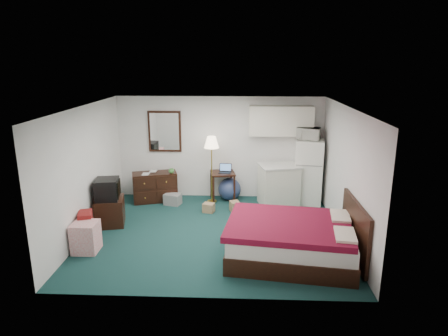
{
  "coord_description": "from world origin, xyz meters",
  "views": [
    {
      "loc": [
        0.51,
        -7.33,
        3.34
      ],
      "look_at": [
        0.17,
        0.47,
        1.22
      ],
      "focal_mm": 32.0,
      "sensor_mm": 36.0,
      "label": 1
    }
  ],
  "objects_px": {
    "bed": "(291,241)",
    "suitcase": "(86,228)",
    "dresser": "(155,187)",
    "tv_stand": "(110,211)",
    "fridge": "(309,172)",
    "desk": "(223,186)",
    "kitchen_counter": "(279,185)",
    "floor_lamp": "(212,170)"
  },
  "relations": [
    {
      "from": "floor_lamp",
      "to": "desk",
      "type": "distance_m",
      "value": 0.53
    },
    {
      "from": "dresser",
      "to": "bed",
      "type": "bearing_deg",
      "value": -60.43
    },
    {
      "from": "kitchen_counter",
      "to": "tv_stand",
      "type": "distance_m",
      "value": 3.87
    },
    {
      "from": "kitchen_counter",
      "to": "bed",
      "type": "xyz_separation_m",
      "value": [
        -0.02,
        -2.7,
        -0.14
      ]
    },
    {
      "from": "dresser",
      "to": "suitcase",
      "type": "xyz_separation_m",
      "value": [
        -0.79,
        -2.38,
        -0.05
      ]
    },
    {
      "from": "tv_stand",
      "to": "suitcase",
      "type": "height_order",
      "value": "suitcase"
    },
    {
      "from": "bed",
      "to": "tv_stand",
      "type": "distance_m",
      "value": 3.84
    },
    {
      "from": "fridge",
      "to": "tv_stand",
      "type": "distance_m",
      "value": 4.62
    },
    {
      "from": "desk",
      "to": "bed",
      "type": "height_order",
      "value": "desk"
    },
    {
      "from": "tv_stand",
      "to": "dresser",
      "type": "bearing_deg",
      "value": 53.85
    },
    {
      "from": "desk",
      "to": "bed",
      "type": "distance_m",
      "value": 3.21
    },
    {
      "from": "kitchen_counter",
      "to": "fridge",
      "type": "relative_size",
      "value": 0.61
    },
    {
      "from": "bed",
      "to": "suitcase",
      "type": "relative_size",
      "value": 3.35
    },
    {
      "from": "dresser",
      "to": "suitcase",
      "type": "relative_size",
      "value": 1.68
    },
    {
      "from": "floor_lamp",
      "to": "fridge",
      "type": "relative_size",
      "value": 1.05
    },
    {
      "from": "fridge",
      "to": "bed",
      "type": "xyz_separation_m",
      "value": [
        -0.74,
        -2.88,
        -0.44
      ]
    },
    {
      "from": "kitchen_counter",
      "to": "tv_stand",
      "type": "height_order",
      "value": "kitchen_counter"
    },
    {
      "from": "kitchen_counter",
      "to": "dresser",
      "type": "bearing_deg",
      "value": 164.34
    },
    {
      "from": "fridge",
      "to": "kitchen_counter",
      "type": "bearing_deg",
      "value": -156.32
    },
    {
      "from": "kitchen_counter",
      "to": "fridge",
      "type": "xyz_separation_m",
      "value": [
        0.72,
        0.18,
        0.3
      ]
    },
    {
      "from": "floor_lamp",
      "to": "tv_stand",
      "type": "distance_m",
      "value": 2.56
    },
    {
      "from": "kitchen_counter",
      "to": "fridge",
      "type": "height_order",
      "value": "fridge"
    },
    {
      "from": "desk",
      "to": "tv_stand",
      "type": "relative_size",
      "value": 1.15
    },
    {
      "from": "dresser",
      "to": "bed",
      "type": "height_order",
      "value": "dresser"
    },
    {
      "from": "floor_lamp",
      "to": "fridge",
      "type": "xyz_separation_m",
      "value": [
        2.31,
        0.06,
        -0.04
      ]
    },
    {
      "from": "bed",
      "to": "suitcase",
      "type": "height_order",
      "value": "bed"
    },
    {
      "from": "bed",
      "to": "tv_stand",
      "type": "height_order",
      "value": "bed"
    },
    {
      "from": "dresser",
      "to": "suitcase",
      "type": "distance_m",
      "value": 2.51
    },
    {
      "from": "bed",
      "to": "tv_stand",
      "type": "xyz_separation_m",
      "value": [
        -3.6,
        1.34,
        -0.05
      ]
    },
    {
      "from": "dresser",
      "to": "desk",
      "type": "distance_m",
      "value": 1.65
    },
    {
      "from": "desk",
      "to": "fridge",
      "type": "xyz_separation_m",
      "value": [
        2.05,
        -0.05,
        0.41
      ]
    },
    {
      "from": "desk",
      "to": "suitcase",
      "type": "relative_size",
      "value": 1.15
    },
    {
      "from": "fridge",
      "to": "bed",
      "type": "distance_m",
      "value": 3.0
    },
    {
      "from": "dresser",
      "to": "bed",
      "type": "distance_m",
      "value": 4.08
    },
    {
      "from": "desk",
      "to": "tv_stand",
      "type": "bearing_deg",
      "value": -155.33
    },
    {
      "from": "kitchen_counter",
      "to": "suitcase",
      "type": "distance_m",
      "value": 4.4
    },
    {
      "from": "dresser",
      "to": "floor_lamp",
      "type": "xyz_separation_m",
      "value": [
        1.39,
        -0.0,
        0.45
      ]
    },
    {
      "from": "floor_lamp",
      "to": "tv_stand",
      "type": "xyz_separation_m",
      "value": [
        -2.03,
        -1.47,
        -0.52
      ]
    },
    {
      "from": "dresser",
      "to": "fridge",
      "type": "height_order",
      "value": "fridge"
    },
    {
      "from": "fridge",
      "to": "bed",
      "type": "relative_size",
      "value": 0.74
    },
    {
      "from": "floor_lamp",
      "to": "desk",
      "type": "height_order",
      "value": "floor_lamp"
    },
    {
      "from": "suitcase",
      "to": "floor_lamp",
      "type": "bearing_deg",
      "value": 30.59
    }
  ]
}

